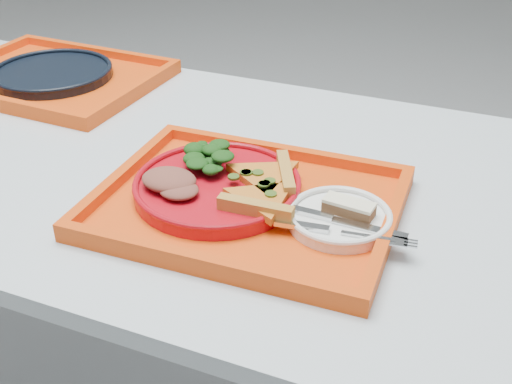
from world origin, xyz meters
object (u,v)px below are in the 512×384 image
(tray_main, at_px, (247,207))
(navy_plate, at_px, (53,74))
(dinner_plate, at_px, (217,188))
(tray_far, at_px, (54,80))
(dessert_bar, at_px, (349,207))

(tray_main, xyz_separation_m, navy_plate, (-0.60, 0.31, 0.01))
(dinner_plate, xyz_separation_m, navy_plate, (-0.55, 0.30, -0.00))
(tray_far, distance_m, dinner_plate, 0.63)
(dinner_plate, height_order, navy_plate, dinner_plate)
(dinner_plate, relative_size, navy_plate, 1.00)
(tray_main, distance_m, tray_far, 0.68)
(tray_far, relative_size, dessert_bar, 5.87)
(dinner_plate, relative_size, dessert_bar, 3.39)
(tray_far, height_order, dinner_plate, dinner_plate)
(navy_plate, height_order, dessert_bar, dessert_bar)
(tray_far, bearing_deg, tray_main, -25.45)
(tray_far, distance_m, navy_plate, 0.01)
(dessert_bar, bearing_deg, tray_main, -169.38)
(tray_main, height_order, navy_plate, navy_plate)
(tray_main, bearing_deg, navy_plate, 150.71)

